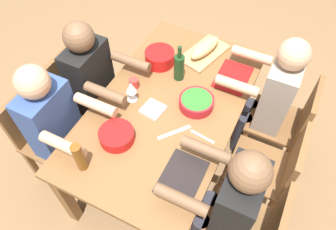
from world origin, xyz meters
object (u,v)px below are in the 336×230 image
Objects in this scene: diner_near_center at (95,81)px; serving_bowl_greens at (196,102)px; chair_far_right at (252,228)px; diner_near_right at (57,125)px; serving_bowl_fruit at (160,57)px; napkin_stack at (153,109)px; chair_near_right at (45,133)px; bread_loaf at (205,48)px; diner_far_right at (229,201)px; beer_bottle at (79,157)px; wine_glass at (131,88)px; chair_far_left at (288,121)px; chair_far_center at (272,169)px; cup_near_center at (134,83)px; cutting_board at (204,53)px; dining_table at (168,113)px; wine_bottle at (179,67)px; chair_near_center at (81,92)px; serving_bowl_salad at (117,135)px; diner_far_left at (271,94)px.

diner_near_center reaches higher than serving_bowl_greens.
diner_near_center is 1.41× the size of chair_far_right.
diner_near_right reaches higher than serving_bowl_fruit.
napkin_stack is (-0.36, 0.54, 0.05)m from diner_near_right.
bread_loaf is (-1.05, 0.82, 0.32)m from chair_near_right.
chair_far_right is 0.71× the size of diner_far_right.
beer_bottle is at bearing 61.67° from diner_near_right.
diner_near_center is at bearing -99.15° from napkin_stack.
chair_far_right is at bearing 69.41° from wine_glass.
chair_far_left and chair_far_center have the same top height.
cup_near_center is (0.04, -0.47, -0.00)m from serving_bowl_greens.
serving_bowl_greens is at bearing 16.13° from cutting_board.
diner_near_center is 3.00× the size of cutting_board.
wine_bottle reaches higher than dining_table.
serving_bowl_fruit reaches higher than cup_near_center.
wine_glass reaches higher than bread_loaf.
chair_near_center is 1.05m from cutting_board.
diner_near_right is 0.56m from wine_glass.
beer_bottle is (0.20, 0.55, 0.37)m from chair_near_right.
chair_near_right is 2.66× the size of bread_loaf.
chair_near_center is 3.82× the size of serving_bowl_salad.
chair_far_right reaches higher than napkin_stack.
wine_glass is at bearing 80.50° from diner_near_center.
chair_near_center is 3.56× the size of serving_bowl_greens.
diner_near_center reaches higher than wine_bottle.
dining_table is 0.15m from napkin_stack.
chair_far_left is at bearing 131.30° from serving_bowl_salad.
bread_loaf is at bearing -103.61° from diner_far_left.
wine_bottle is 0.39m from wine_glass.
dining_table is 0.61m from diner_near_center.
diner_far_right is 15.24× the size of cup_near_center.
chair_far_center is at bearing 90.00° from chair_near_center.
diner_near_right is 0.46m from serving_bowl_salad.
diner_near_center is 0.88m from bread_loaf.
diner_far_left reaches higher than napkin_stack.
wine_bottle is at bearing 169.77° from serving_bowl_salad.
chair_far_left is (-0.90, 0.18, -0.21)m from diner_far_right.
diner_far_left is 8.57× the size of napkin_stack.
diner_far_left reaches higher than chair_far_right.
dining_table is 1.93× the size of chair_near_right.
napkin_stack is at bearing -51.59° from diner_far_left.
chair_far_right is 2.93× the size of wine_bottle.
diner_near_center is 0.65m from wine_bottle.
chair_near_right is 1.42m from diner_far_right.
serving_bowl_greens is (-0.08, -0.62, 0.30)m from chair_far_center.
chair_far_right is at bearing 90.00° from diner_near_right.
chair_far_center is (-0.45, 0.18, -0.21)m from diner_far_right.
chair_far_left is 0.28m from diner_far_left.
diner_near_center is 0.55m from napkin_stack.
chair_near_right is 0.86m from napkin_stack.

